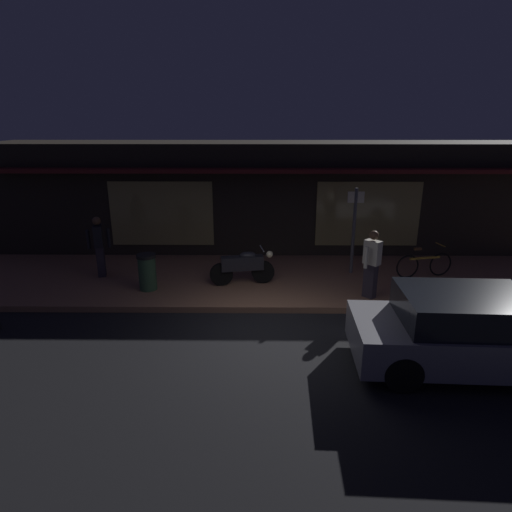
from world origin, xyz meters
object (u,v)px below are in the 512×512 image
bicycle_parked (424,265)px  parked_car_near (468,332)px  person_bystander (372,263)px  sign_post (354,226)px  motorcycle (244,266)px  trash_bin (147,272)px  person_photographer (99,245)px

bicycle_parked → parked_car_near: bearing=-100.6°
person_bystander → sign_post: (-0.09, 1.75, 0.48)m
motorcycle → person_bystander: size_ratio=1.01×
parked_car_near → trash_bin: bearing=153.2°
motorcycle → person_bystander: 3.23m
person_photographer → person_bystander: size_ratio=1.00×
bicycle_parked → person_bystander: size_ratio=0.98×
bicycle_parked → parked_car_near: parked_car_near is taller
person_photographer → person_bystander: (7.04, -1.42, 0.00)m
bicycle_parked → trash_bin: 7.40m
sign_post → trash_bin: bearing=-166.5°
sign_post → trash_bin: size_ratio=2.58×
motorcycle → sign_post: bearing=16.7°
trash_bin → person_photographer: bearing=147.4°
bicycle_parked → person_photographer: (-8.86, -0.00, 0.52)m
motorcycle → parked_car_near: 5.54m
sign_post → parked_car_near: bearing=-76.4°
trash_bin → parked_car_near: 7.33m
person_photographer → parked_car_near: person_photographer is taller
bicycle_parked → sign_post: 2.19m
trash_bin → parked_car_near: bearing=-26.8°
trash_bin → parked_car_near: size_ratio=0.22×
person_photographer → trash_bin: (1.53, -0.97, -0.41)m
bicycle_parked → parked_car_near: (-0.80, -4.28, 0.20)m
sign_post → person_bystander: bearing=-87.1°
motorcycle → trash_bin: size_ratio=1.82×
person_photographer → person_bystander: same height
parked_car_near → bicycle_parked: bearing=79.4°
motorcycle → bicycle_parked: motorcycle is taller
sign_post → parked_car_near: 4.81m
person_bystander → motorcycle: bearing=164.6°
sign_post → trash_bin: 5.65m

